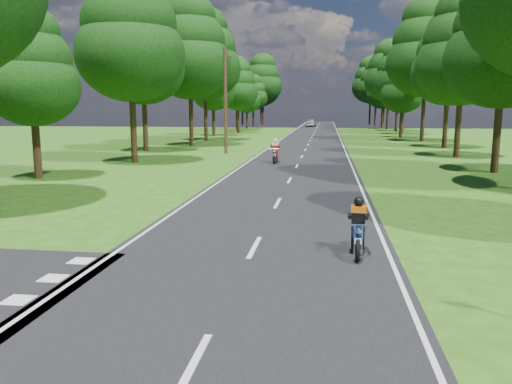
# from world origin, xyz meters

# --- Properties ---
(ground) EXTENTS (160.00, 160.00, 0.00)m
(ground) POSITION_xyz_m (0.00, 0.00, 0.00)
(ground) COLOR #294F12
(ground) RESTS_ON ground
(main_road) EXTENTS (7.00, 140.00, 0.02)m
(main_road) POSITION_xyz_m (0.00, 50.00, 0.01)
(main_road) COLOR black
(main_road) RESTS_ON ground
(road_markings) EXTENTS (7.40, 140.00, 0.01)m
(road_markings) POSITION_xyz_m (-0.14, 48.13, 0.02)
(road_markings) COLOR silver
(road_markings) RESTS_ON main_road
(treeline) EXTENTS (40.00, 115.35, 14.78)m
(treeline) POSITION_xyz_m (1.43, 60.06, 8.25)
(treeline) COLOR black
(treeline) RESTS_ON ground
(telegraph_pole) EXTENTS (1.20, 0.26, 8.00)m
(telegraph_pole) POSITION_xyz_m (-6.00, 28.00, 4.07)
(telegraph_pole) COLOR #382616
(telegraph_pole) RESTS_ON ground
(rider_near_blue) EXTENTS (0.63, 1.67, 1.37)m
(rider_near_blue) POSITION_xyz_m (2.55, 1.82, 0.70)
(rider_near_blue) COLOR navy
(rider_near_blue) RESTS_ON main_road
(rider_far_red) EXTENTS (0.65, 1.86, 1.54)m
(rider_far_red) POSITION_xyz_m (-1.49, 21.71, 0.79)
(rider_far_red) COLOR #AC1B0D
(rider_far_red) RESTS_ON main_road
(distant_car) EXTENTS (2.09, 4.39, 1.45)m
(distant_car) POSITION_xyz_m (-1.20, 84.28, 0.74)
(distant_car) COLOR #ADAFB5
(distant_car) RESTS_ON main_road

